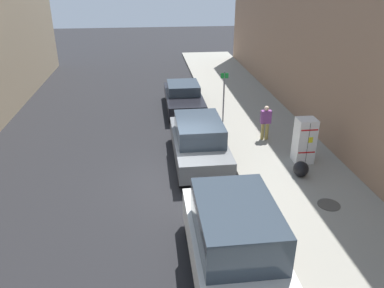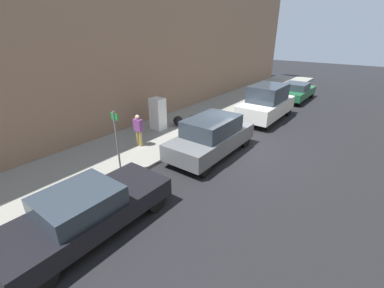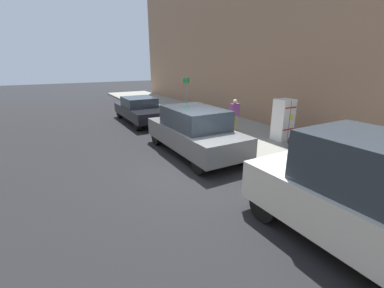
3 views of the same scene
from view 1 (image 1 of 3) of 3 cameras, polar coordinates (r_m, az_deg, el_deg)
name	(u,v)px [view 1 (image 1 of 3)]	position (r m, az deg, el deg)	size (l,w,h in m)	color
ground_plane	(183,180)	(13.41, -1.32, -5.49)	(80.00, 80.00, 0.00)	black
sidewalk_slab	(293,172)	(14.28, 15.19, -4.10)	(4.15, 44.00, 0.14)	gray
discarded_refrigerator	(304,140)	(14.63, 16.76, 0.52)	(0.71, 0.65, 1.73)	white
manhole_cover	(329,205)	(12.58, 20.13, -8.68)	(0.70, 0.70, 0.02)	#47443F
street_sign_post	(224,94)	(17.72, 4.87, 7.57)	(0.36, 0.07, 2.48)	slate
trash_bag	(301,169)	(13.80, 16.25, -3.67)	(0.55, 0.55, 0.55)	black
pedestrian_walking_far	(266,121)	(16.22, 11.15, 3.50)	(0.44, 0.22, 1.51)	#A8934C
parked_sedan_dark	(184,96)	(20.00, -1.30, 7.27)	(1.86, 4.61, 1.39)	black
parked_suv_gray	(199,141)	(14.27, 1.05, 0.48)	(1.91, 4.60, 1.73)	slate
parked_van_white	(235,244)	(8.95, 6.53, -14.97)	(1.98, 4.67, 2.15)	silver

